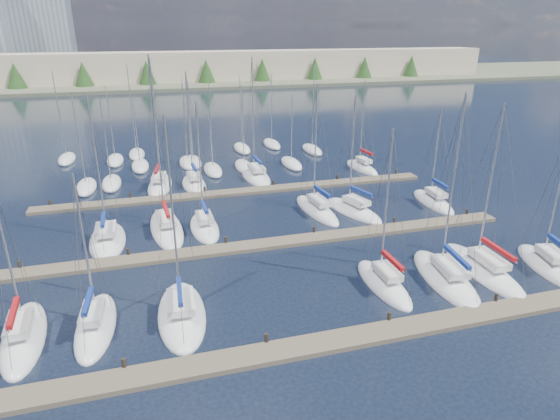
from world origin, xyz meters
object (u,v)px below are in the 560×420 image
object	(u,v)px
sailboat_a	(24,337)
sailboat_f	(483,270)
sailboat_k	(317,210)
sailboat_e	(445,278)
sailboat_i	(166,228)
sailboat_j	(205,227)
sailboat_o	(194,184)
sailboat_m	(433,202)
sailboat_r	(362,168)
sailboat_c	(182,314)
sailboat_d	(384,283)
sailboat_p	(256,176)
sailboat_g	(547,265)
sailboat_h	(108,240)
sailboat_l	(353,210)
sailboat_n	(160,185)
sailboat_b	(96,325)

from	to	relation	value
sailboat_a	sailboat_f	world-z (taller)	sailboat_f
sailboat_k	sailboat_e	xyz separation A→B (m)	(4.43, -15.60, -0.01)
sailboat_a	sailboat_i	distance (m)	17.00
sailboat_j	sailboat_o	xyz separation A→B (m)	(0.46, 13.06, 0.01)
sailboat_m	sailboat_a	bearing A→B (deg)	-155.75
sailboat_k	sailboat_r	bearing A→B (deg)	43.98
sailboat_c	sailboat_d	bearing A→B (deg)	1.94
sailboat_a	sailboat_r	distance (m)	44.58
sailboat_p	sailboat_a	world-z (taller)	sailboat_p
sailboat_g	sailboat_h	xyz separation A→B (m)	(-33.35, 14.33, -0.01)
sailboat_j	sailboat_r	bearing A→B (deg)	30.98
sailboat_l	sailboat_n	bearing A→B (deg)	128.44
sailboat_j	sailboat_h	xyz separation A→B (m)	(-8.53, -0.46, -0.01)
sailboat_m	sailboat_o	bearing A→B (deg)	155.45
sailboat_k	sailboat_g	distance (m)	20.82
sailboat_r	sailboat_l	world-z (taller)	sailboat_l
sailboat_p	sailboat_e	distance (m)	29.65
sailboat_k	sailboat_e	distance (m)	16.22
sailboat_p	sailboat_f	size ratio (longest dim) A/B	1.12
sailboat_d	sailboat_l	xyz separation A→B (m)	(3.89, 13.95, -0.01)
sailboat_j	sailboat_h	bearing A→B (deg)	-177.67
sailboat_c	sailboat_l	xyz separation A→B (m)	(18.36, 13.87, -0.00)
sailboat_a	sailboat_k	bearing A→B (deg)	27.04
sailboat_c	sailboat_o	distance (m)	27.05
sailboat_p	sailboat_f	world-z (taller)	sailboat_p
sailboat_m	sailboat_i	distance (m)	27.72
sailboat_j	sailboat_g	bearing A→B (deg)	-31.53
sailboat_k	sailboat_h	world-z (taller)	sailboat_h
sailboat_g	sailboat_f	world-z (taller)	sailboat_f
sailboat_c	sailboat_f	bearing A→B (deg)	1.48
sailboat_p	sailboat_g	bearing A→B (deg)	-61.05
sailboat_g	sailboat_o	size ratio (longest dim) A/B	0.90
sailboat_j	sailboat_e	bearing A→B (deg)	-42.59
sailboat_p	sailboat_k	world-z (taller)	sailboat_p
sailboat_i	sailboat_b	bearing A→B (deg)	-113.22
sailboat_g	sailboat_d	world-z (taller)	sailboat_g
sailboat_a	sailboat_n	size ratio (longest dim) A/B	0.75
sailboat_m	sailboat_n	world-z (taller)	sailboat_n
sailboat_n	sailboat_d	distance (m)	31.17
sailboat_i	sailboat_d	distance (m)	20.66
sailboat_k	sailboat_m	world-z (taller)	sailboat_k
sailboat_p	sailboat_o	xyz separation A→B (m)	(-7.77, -1.23, 0.01)
sailboat_n	sailboat_j	bearing A→B (deg)	-67.25
sailboat_j	sailboat_l	distance (m)	15.10
sailboat_a	sailboat_l	xyz separation A→B (m)	(27.73, 13.65, -0.00)
sailboat_g	sailboat_n	bearing A→B (deg)	148.45
sailboat_n	sailboat_l	xyz separation A→B (m)	(18.55, -13.56, -0.02)
sailboat_e	sailboat_l	distance (m)	14.49
sailboat_h	sailboat_c	bearing A→B (deg)	-68.87
sailboat_a	sailboat_f	size ratio (longest dim) A/B	0.87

